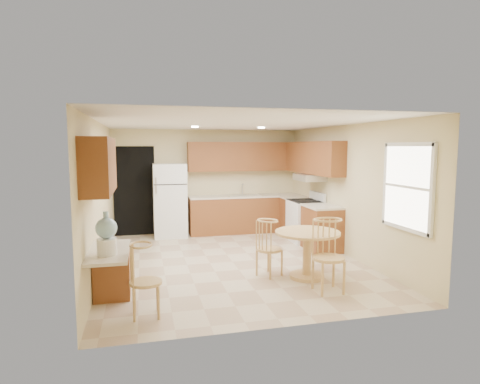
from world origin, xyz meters
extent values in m
plane|color=#C6B28F|center=(0.00, 0.00, 0.00)|extent=(5.50, 5.50, 0.00)
cube|color=white|center=(0.00, 0.00, 2.50)|extent=(4.50, 5.50, 0.02)
cube|color=beige|center=(0.00, 2.75, 1.25)|extent=(4.50, 0.02, 2.50)
cube|color=beige|center=(0.00, -2.75, 1.25)|extent=(4.50, 0.02, 2.50)
cube|color=beige|center=(-2.25, 0.00, 1.25)|extent=(0.02, 5.50, 2.50)
cube|color=beige|center=(2.25, 0.00, 1.25)|extent=(0.02, 5.50, 2.50)
cube|color=black|center=(-1.75, 2.73, 1.05)|extent=(0.90, 0.02, 2.10)
cube|color=brown|center=(0.88, 2.45, 0.43)|extent=(2.75, 0.60, 0.87)
cube|color=beige|center=(0.88, 2.45, 0.89)|extent=(2.75, 0.63, 0.04)
cube|color=brown|center=(1.95, 1.85, 0.43)|extent=(0.60, 0.59, 0.87)
cube|color=beige|center=(1.95, 1.85, 0.89)|extent=(0.63, 0.59, 0.04)
cube|color=brown|center=(1.95, 0.40, 0.43)|extent=(0.60, 0.80, 0.87)
cube|color=beige|center=(1.95, 0.40, 0.89)|extent=(0.63, 0.80, 0.04)
cube|color=brown|center=(0.88, 2.58, 1.85)|extent=(2.75, 0.33, 0.70)
cube|color=brown|center=(2.08, 1.21, 1.85)|extent=(0.33, 2.42, 0.70)
cube|color=brown|center=(-2.08, -1.60, 1.85)|extent=(0.33, 1.40, 0.70)
cube|color=silver|center=(0.85, 2.45, 0.91)|extent=(0.78, 0.44, 0.01)
cube|color=silver|center=(2.00, 1.18, 1.42)|extent=(0.50, 0.76, 0.14)
cube|color=brown|center=(-2.00, -1.32, 0.36)|extent=(0.48, 0.42, 0.72)
cube|color=beige|center=(-2.00, -1.70, 0.75)|extent=(0.50, 1.20, 0.04)
cube|color=white|center=(2.23, -1.85, 1.50)|extent=(0.05, 1.00, 1.20)
cube|color=white|center=(2.22, -1.85, 2.12)|extent=(0.05, 1.10, 0.06)
cube|color=white|center=(2.22, -1.85, 0.88)|extent=(0.05, 1.10, 0.06)
cube|color=white|center=(2.22, -2.38, 1.50)|extent=(0.05, 0.06, 1.28)
cube|color=white|center=(2.22, -1.32, 1.50)|extent=(0.05, 0.06, 1.28)
cylinder|color=white|center=(-0.50, 1.20, 2.48)|extent=(0.14, 0.14, 0.02)
cylinder|color=white|center=(0.90, 1.20, 2.48)|extent=(0.14, 0.14, 0.02)
cube|color=white|center=(-0.95, 2.40, 0.85)|extent=(0.75, 0.70, 1.70)
cube|color=black|center=(-0.95, 2.04, 1.25)|extent=(0.74, 0.01, 0.02)
cube|color=silver|center=(-1.27, 2.03, 1.15)|extent=(0.03, 0.03, 0.18)
cube|color=silver|center=(-1.27, 2.03, 1.35)|extent=(0.03, 0.03, 0.14)
cube|color=white|center=(1.92, 1.18, 0.45)|extent=(0.65, 0.76, 0.90)
cube|color=black|center=(1.92, 1.18, 0.91)|extent=(0.64, 0.75, 0.02)
cube|color=white|center=(2.20, 1.18, 1.00)|extent=(0.06, 0.76, 0.18)
cylinder|color=tan|center=(0.96, -1.16, 0.03)|extent=(0.55, 0.55, 0.06)
cylinder|color=tan|center=(0.96, -1.16, 0.37)|extent=(0.14, 0.14, 0.68)
cylinder|color=tan|center=(0.96, -1.16, 0.74)|extent=(1.02, 1.02, 0.04)
cylinder|color=tan|center=(0.41, -0.91, 0.43)|extent=(0.40, 0.40, 0.04)
cylinder|color=tan|center=(0.27, -0.77, 0.22)|extent=(0.03, 0.03, 0.43)
cylinder|color=tan|center=(0.55, -0.77, 0.22)|extent=(0.03, 0.03, 0.43)
cylinder|color=tan|center=(0.27, -1.06, 0.22)|extent=(0.03, 0.03, 0.43)
cylinder|color=tan|center=(0.55, -1.06, 0.22)|extent=(0.03, 0.03, 0.43)
cylinder|color=tan|center=(1.01, -1.81, 0.50)|extent=(0.46, 0.46, 0.04)
cylinder|color=tan|center=(0.84, -1.65, 0.25)|extent=(0.04, 0.04, 0.50)
cylinder|color=tan|center=(1.17, -1.65, 0.25)|extent=(0.04, 0.04, 0.50)
cylinder|color=tan|center=(0.84, -1.98, 0.25)|extent=(0.04, 0.04, 0.50)
cylinder|color=tan|center=(1.17, -1.98, 0.25)|extent=(0.04, 0.04, 0.50)
cylinder|color=tan|center=(-1.55, -2.05, 0.43)|extent=(0.40, 0.40, 0.04)
cylinder|color=tan|center=(-1.69, -1.91, 0.21)|extent=(0.03, 0.03, 0.43)
cylinder|color=tan|center=(-1.41, -1.91, 0.21)|extent=(0.03, 0.03, 0.43)
cylinder|color=tan|center=(-1.69, -2.19, 0.21)|extent=(0.03, 0.03, 0.43)
cylinder|color=tan|center=(-1.41, -2.19, 0.21)|extent=(0.03, 0.03, 0.43)
cylinder|color=white|center=(-2.00, -1.92, 0.87)|extent=(0.24, 0.24, 0.20)
sphere|color=#89B6D4|center=(-2.00, -1.92, 1.10)|extent=(0.26, 0.26, 0.26)
cylinder|color=#89B6D4|center=(-2.00, -1.92, 1.27)|extent=(0.06, 0.06, 0.07)
camera|label=1|loc=(-1.56, -6.95, 2.08)|focal=30.00mm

